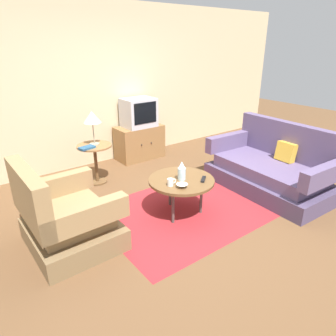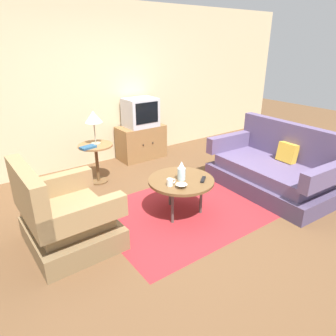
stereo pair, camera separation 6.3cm
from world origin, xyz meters
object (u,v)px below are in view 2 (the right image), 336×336
armchair (64,219)px  tv_stand (141,142)px  book (88,147)px  television (140,112)px  bowl (181,186)px  side_table (96,155)px  tv_remote_dark (203,179)px  vase (181,171)px  mug (170,182)px  table_lamp (93,118)px  couch (273,170)px  coffee_table (181,182)px

armchair → tv_stand: 2.76m
book → television: bearing=14.6°
tv_stand → bowl: size_ratio=6.31×
side_table → tv_remote_dark: 1.82m
tv_remote_dark → tv_stand: bearing=-140.6°
tv_stand → vase: bearing=-107.8°
armchair → mug: 1.24m
table_lamp → vase: table_lamp is taller
side_table → table_lamp: 0.58m
tv_remote_dark → television: bearing=-140.7°
couch → table_lamp: 2.76m
bowl → book: bearing=106.7°
table_lamp → tv_remote_dark: 1.90m
television → book: 1.43m
coffee_table → vase: 0.15m
table_lamp → tv_remote_dark: table_lamp is taller
television → vase: (-0.66, -2.04, -0.28)m
couch → bowl: (-1.67, 0.08, 0.19)m
coffee_table → mug: (-0.22, -0.06, 0.08)m
tv_stand → vase: (-0.66, -2.05, 0.28)m
table_lamp → vase: bearing=-73.8°
side_table → television: size_ratio=1.09×
side_table → book: (-0.15, -0.10, 0.19)m
couch → table_lamp: table_lamp is taller
mug → television: bearing=67.4°
mug → tv_stand: bearing=67.5°
television → book: television is taller
armchair → tv_stand: (2.06, 1.84, -0.01)m
mug → book: bearing=105.2°
couch → book: size_ratio=7.51×
couch → coffee_table: (-1.53, 0.26, 0.14)m
television → couch: bearing=-69.1°
television → bowl: size_ratio=4.15×
couch → vase: 1.58m
mug → bowl: (0.08, -0.12, -0.02)m
couch → tv_stand: bearing=23.5°
mug → book: size_ratio=0.49×
bowl → book: 1.67m
side_table → couch: bearing=-41.6°
couch → vase: bearing=83.3°
coffee_table → table_lamp: 1.70m
side_table → television: (1.12, 0.52, 0.43)m
side_table → television: 1.31m
tv_stand → table_lamp: size_ratio=1.70×
television → mug: bearing=-112.6°
bowl → tv_remote_dark: bowl is taller
side_table → tv_stand: bearing=25.3°
bowl → tv_remote_dark: bearing=0.5°
television → table_lamp: bearing=-155.5°
armchair → couch: (2.94, -0.46, -0.02)m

